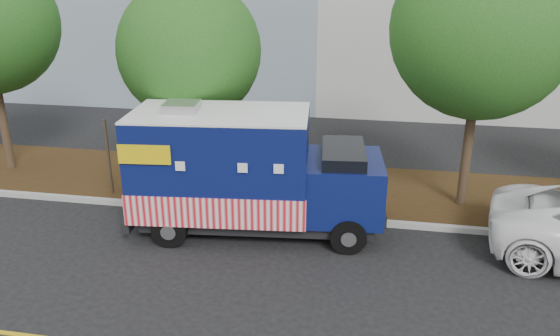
# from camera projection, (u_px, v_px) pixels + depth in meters

# --- Properties ---
(ground) EXTENTS (120.00, 120.00, 0.00)m
(ground) POSITION_uv_depth(u_px,v_px,m) (182.00, 234.00, 14.02)
(ground) COLOR black
(ground) RESTS_ON ground
(curb) EXTENTS (120.00, 0.18, 0.15)m
(curb) POSITION_uv_depth(u_px,v_px,m) (199.00, 209.00, 15.29)
(curb) COLOR #9E9E99
(curb) RESTS_ON ground
(mulch_strip) EXTENTS (120.00, 4.00, 0.15)m
(mulch_strip) POSITION_uv_depth(u_px,v_px,m) (220.00, 181.00, 17.22)
(mulch_strip) COLOR black
(mulch_strip) RESTS_ON ground
(tree_b) EXTENTS (4.15, 4.15, 6.23)m
(tree_b) POSITION_uv_depth(u_px,v_px,m) (190.00, 51.00, 15.76)
(tree_b) COLOR #38281C
(tree_b) RESTS_ON ground
(tree_c) EXTENTS (4.65, 4.65, 7.31)m
(tree_c) POSITION_uv_depth(u_px,v_px,m) (483.00, 29.00, 13.76)
(tree_c) COLOR #38281C
(tree_c) RESTS_ON ground
(sign_post) EXTENTS (0.06, 0.06, 2.40)m
(sign_post) POSITION_uv_depth(u_px,v_px,m) (109.00, 159.00, 15.81)
(sign_post) COLOR #473828
(sign_post) RESTS_ON ground
(food_truck) EXTENTS (6.58, 3.01, 3.36)m
(food_truck) POSITION_uv_depth(u_px,v_px,m) (244.00, 175.00, 13.76)
(food_truck) COLOR black
(food_truck) RESTS_ON ground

